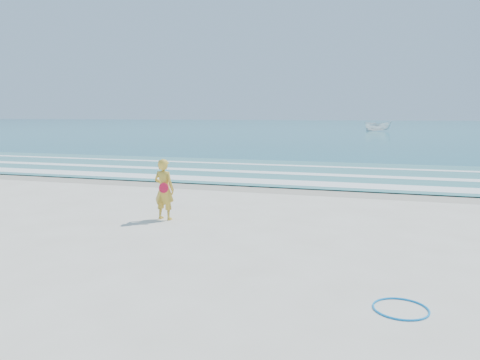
% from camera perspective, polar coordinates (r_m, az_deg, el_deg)
% --- Properties ---
extents(ground, '(400.00, 400.00, 0.00)m').
position_cam_1_polar(ground, '(9.45, -8.85, -9.22)').
color(ground, silver).
rests_on(ground, ground).
extents(wet_sand, '(400.00, 2.40, 0.00)m').
position_cam_1_polar(wet_sand, '(17.76, 4.19, -1.00)').
color(wet_sand, '#B2A893').
rests_on(wet_sand, ground).
extents(ocean, '(400.00, 190.00, 0.04)m').
position_cam_1_polar(ocean, '(113.17, 15.71, 6.35)').
color(ocean, '#19727F').
rests_on(ocean, ground).
extents(shallow, '(400.00, 10.00, 0.01)m').
position_cam_1_polar(shallow, '(22.60, 7.16, 1.01)').
color(shallow, '#59B7AD').
rests_on(shallow, ocean).
extents(foam_near, '(400.00, 1.40, 0.01)m').
position_cam_1_polar(foam_near, '(19.01, 5.11, -0.26)').
color(foam_near, white).
rests_on(foam_near, shallow).
extents(foam_mid, '(400.00, 0.90, 0.01)m').
position_cam_1_polar(foam_mid, '(21.82, 6.78, 0.79)').
color(foam_mid, white).
rests_on(foam_mid, shallow).
extents(foam_far, '(400.00, 0.60, 0.01)m').
position_cam_1_polar(foam_far, '(25.05, 8.21, 1.70)').
color(foam_far, white).
rests_on(foam_far, shallow).
extents(hoop, '(0.88, 0.88, 0.03)m').
position_cam_1_polar(hoop, '(7.35, 19.01, -14.60)').
color(hoop, '#0C87DD').
rests_on(hoop, ground).
extents(boat, '(4.25, 1.86, 1.60)m').
position_cam_1_polar(boat, '(78.77, 16.46, 6.31)').
color(boat, white).
rests_on(boat, ocean).
extents(woman, '(0.64, 0.47, 1.62)m').
position_cam_1_polar(woman, '(12.55, -9.24, -1.13)').
color(woman, gold).
rests_on(woman, ground).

